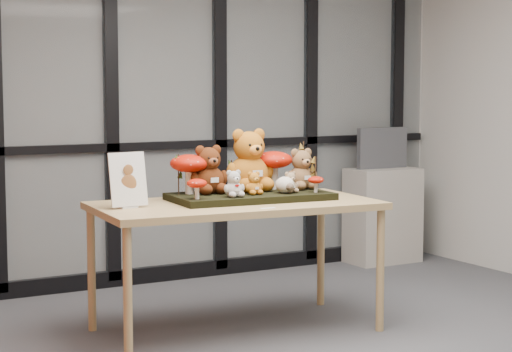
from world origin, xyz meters
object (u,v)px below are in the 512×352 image
mushroom_front_left (197,188)px  mushroom_front_right (316,183)px  bear_beige_small (290,181)px  plush_cream_hedgehog (285,184)px  bear_tan_back (301,167)px  bear_small_yellow (254,182)px  cabinet (383,215)px  diorama_tray (250,196)px  bear_pooh_yellow (249,157)px  bear_white_bow (234,182)px  monitor (382,148)px  sign_holder (128,182)px  display_table (236,213)px  bear_brown_medium (208,167)px  mushroom_back_right (274,168)px  mushroom_back_left (190,172)px

mushroom_front_left → mushroom_front_right: mushroom_front_left is taller
bear_beige_small → plush_cream_hedgehog: 0.05m
bear_tan_back → bear_beige_small: bearing=-135.8°
bear_tan_back → mushroom_front_left: (-0.82, -0.15, -0.08)m
bear_small_yellow → cabinet: size_ratio=0.19×
diorama_tray → cabinet: (2.01, 1.28, -0.42)m
bear_pooh_yellow → bear_white_bow: 0.37m
bear_beige_small → bear_pooh_yellow: bearing=131.9°
mushroom_front_left → monitor: bearing=30.2°
bear_beige_small → mushroom_front_left: size_ratio=1.09×
mushroom_front_left → sign_holder: (-0.38, 0.13, 0.04)m
bear_pooh_yellow → bear_white_bow: (-0.24, -0.25, -0.13)m
display_table → mushroom_front_right: (0.51, -0.12, 0.16)m
bear_beige_small → monitor: bearing=42.9°
cabinet → bear_small_yellow: bearing=-146.1°
bear_brown_medium → monitor: bearing=32.5°
mushroom_front_right → bear_brown_medium: bearing=155.0°
diorama_tray → plush_cream_hedgehog: 0.23m
diorama_tray → mushroom_back_right: 0.31m
cabinet → monitor: (0.00, 0.02, 0.57)m
bear_tan_back → diorama_tray: bearing=-170.1°
bear_brown_medium → bear_small_yellow: bear_brown_medium is taller
mushroom_front_left → sign_holder: 0.40m
monitor → mushroom_front_left: bearing=-149.8°
bear_beige_small → mushroom_front_right: bear_beige_small is taller
mushroom_back_left → cabinet: mushroom_back_left is taller
bear_brown_medium → mushroom_front_left: bear_brown_medium is taller
bear_tan_back → mushroom_back_right: (-0.16, 0.09, -0.01)m
bear_tan_back → bear_white_bow: size_ratio=1.60×
bear_brown_medium → bear_white_bow: bear_brown_medium is taller
diorama_tray → mushroom_front_right: 0.42m
sign_holder → cabinet: sign_holder is taller
mushroom_front_left → mushroom_front_right: 0.80m
diorama_tray → monitor: 2.40m
display_table → mushroom_back_left: mushroom_back_left is taller
bear_small_yellow → bear_brown_medium: bearing=143.1°
bear_pooh_yellow → mushroom_back_left: bear_pooh_yellow is taller
monitor → bear_tan_back: bearing=-141.8°
bear_pooh_yellow → plush_cream_hedgehog: (0.13, -0.23, -0.16)m
bear_beige_small → mushroom_back_left: size_ratio=0.54×
bear_small_yellow → bear_white_bow: bearing=-158.8°
bear_pooh_yellow → bear_beige_small: bear_pooh_yellow is taller
bear_small_yellow → bear_beige_small: bearing=-1.9°
bear_white_bow → sign_holder: (-0.62, 0.14, 0.02)m
mushroom_front_left → plush_cream_hedgehog: bearing=-0.3°
mushroom_back_right → mushroom_front_left: mushroom_back_right is taller
mushroom_front_right → sign_holder: (-1.17, 0.19, 0.05)m
bear_small_yellow → mushroom_front_left: bear_small_yellow is taller
mushroom_front_left → bear_pooh_yellow: bearing=25.9°
mushroom_back_left → mushroom_back_right: (0.59, -0.03, -0.00)m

